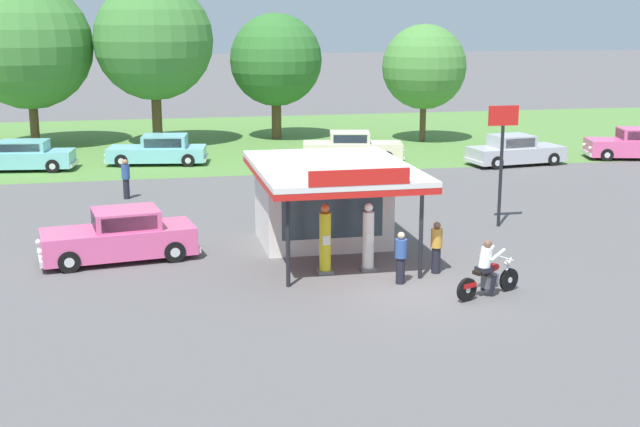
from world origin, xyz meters
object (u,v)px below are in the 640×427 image
Objects in this scene: parked_car_back_row_centre_right at (21,157)px; featured_classic_sedan at (120,237)px; parked_car_back_row_far_left at (635,145)px; bystander_standing_back_lot at (436,246)px; bystander_chatting_near_pumps at (401,257)px; gas_pump_nearside at (325,242)px; parked_car_back_row_centre_left at (159,151)px; bystander_strolling_foreground at (126,178)px; parked_car_second_row_spare at (515,151)px; parked_car_back_row_centre at (352,148)px; motorcycle_with_rider at (488,273)px; roadside_pole_sign at (502,144)px; gas_pump_offside at (368,240)px.

featured_classic_sedan is at bearing -73.66° from parked_car_back_row_centre_right.
parked_car_back_row_far_left reaches higher than bystander_standing_back_lot.
featured_classic_sedan is 8.80m from bystander_chatting_near_pumps.
gas_pump_nearside is 0.40× the size of parked_car_back_row_centre_left.
bystander_strolling_foreground is (-26.20, -4.88, 0.14)m from parked_car_back_row_far_left.
gas_pump_nearside is 21.17m from parked_car_second_row_spare.
parked_car_back_row_centre is at bearing 73.78° from gas_pump_nearside.
parked_car_second_row_spare is 3.42× the size of bystander_chatting_near_pumps.
bystander_strolling_foreground is at bearing 125.62° from bystander_standing_back_lot.
motorcycle_with_rider reaches higher than parked_car_second_row_spare.
bystander_strolling_foreground is at bearing 150.00° from roadside_pole_sign.
roadside_pole_sign reaches higher than motorcycle_with_rider.
gas_pump_offside is (1.30, -0.00, -0.02)m from gas_pump_nearside.
parked_car_back_row_centre_left is 3.40× the size of bystander_standing_back_lot.
bystander_standing_back_lot is at bearing -134.52° from parked_car_back_row_far_left.
parked_car_back_row_centre_right is at bearing 171.97° from parked_car_second_row_spare.
gas_pump_nearside is at bearing -78.09° from parked_car_back_row_centre_left.
bystander_chatting_near_pumps is (6.15, -21.70, 0.10)m from parked_car_back_row_centre_left.
motorcycle_with_rider is 0.42× the size of featured_classic_sedan.
parked_car_back_row_centre is at bearing 171.24° from parked_car_back_row_far_left.
parked_car_back_row_far_left is 26.65m from bystander_strolling_foreground.
parked_car_back_row_far_left is at bearing -8.76° from parked_car_back_row_centre.
parked_car_second_row_spare is at bearing 63.25° from roadside_pole_sign.
bystander_chatting_near_pumps is (-11.52, -17.79, 0.10)m from parked_car_second_row_spare.
gas_pump_nearside reaches higher than bystander_chatting_near_pumps.
motorcycle_with_rider is 11.27m from featured_classic_sedan.
parked_car_back_row_far_left is at bearing 28.24° from featured_classic_sedan.
featured_classic_sedan is 17.84m from parked_car_back_row_centre_right.
roadside_pole_sign is (13.15, -7.59, 2.12)m from bystander_strolling_foreground.
parked_car_back_row_far_left is 24.50m from bystander_standing_back_lot.
parked_car_second_row_spare is 21.20m from bystander_chatting_near_pumps.
roadside_pole_sign is (6.03, 4.36, 2.05)m from gas_pump_offside.
bystander_strolling_foreground is at bearing -57.04° from parked_car_back_row_centre_right.
parked_car_back_row_centre_left is 24.90m from parked_car_back_row_far_left.
motorcycle_with_rider is at bearing -37.60° from gas_pump_nearside.
gas_pump_offside is 0.39× the size of parked_car_back_row_centre_left.
parked_car_back_row_centre_right is at bearing 122.96° from bystander_strolling_foreground.
bystander_chatting_near_pumps is at bearing -150.19° from bystander_standing_back_lot.
bystander_chatting_near_pumps is at bearing -58.91° from parked_car_back_row_centre_right.
gas_pump_offside is 3.90m from motorcycle_with_rider.
gas_pump_offside is at bearing -20.58° from featured_classic_sedan.
gas_pump_nearside is 22.64m from parked_car_back_row_centre_right.
parked_car_back_row_centre is at bearing 32.18° from bystander_strolling_foreground.
parked_car_back_row_centre is (11.47, 16.41, -0.02)m from featured_classic_sedan.
bystander_strolling_foreground is 15.41m from bystander_chatting_near_pumps.
parked_car_back_row_centre is at bearing 79.81° from bystander_chatting_near_pumps.
motorcycle_with_rider is 0.48× the size of roadside_pole_sign.
roadside_pole_sign is (11.61, -15.94, 2.31)m from parked_car_back_row_centre_left.
bystander_standing_back_lot is at bearing -20.19° from featured_classic_sedan.
parked_car_back_row_far_left is 31.45m from parked_car_back_row_centre_right.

